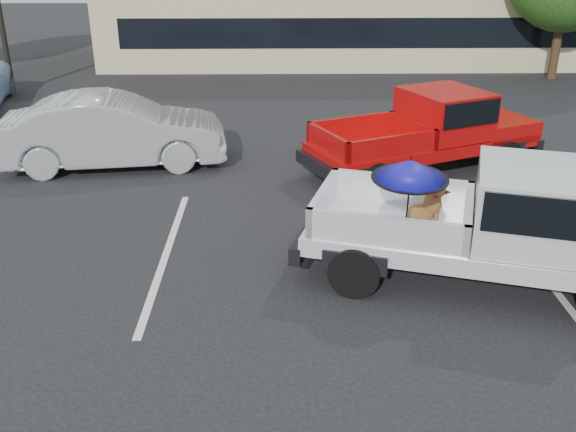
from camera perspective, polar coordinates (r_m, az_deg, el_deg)
name	(u,v)px	position (r m, az deg, el deg)	size (l,w,h in m)	color
ground	(360,318)	(9.05, 6.46, -8.97)	(90.00, 90.00, 0.00)	black
stripe_left	(166,253)	(10.87, -10.77, -3.29)	(0.12, 5.00, 0.01)	silver
stripe_right	(524,251)	(11.48, 20.25, -2.90)	(0.12, 5.00, 0.01)	silver
silver_pickup	(516,222)	(9.86, 19.60, -0.50)	(6.01, 3.54, 2.06)	black
red_pickup	(437,127)	(14.68, 13.13, 7.70)	(5.64, 3.90, 1.77)	black
silver_sedan	(114,131)	(15.07, -15.20, 7.31)	(1.72, 4.94, 1.63)	#A2A6A9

